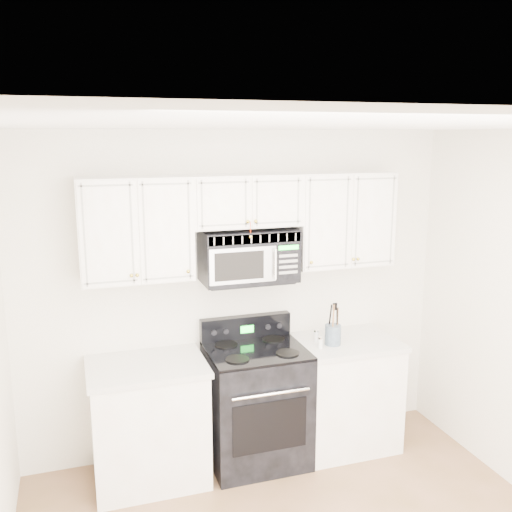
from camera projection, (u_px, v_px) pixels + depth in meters
name	position (u px, v px, depth m)	size (l,w,h in m)	color
room	(333.00, 379.00, 2.99)	(3.51, 3.51, 2.61)	#8B614B
base_cabinet_left	(149.00, 426.00, 4.27)	(0.86, 0.65, 0.92)	white
base_cabinet_right	(342.00, 396.00, 4.75)	(0.86, 0.65, 0.92)	white
range	(256.00, 403.00, 4.51)	(0.75, 0.69, 1.12)	black
upper_cabinets	(244.00, 219.00, 4.33)	(2.44, 0.37, 0.75)	white
microwave	(249.00, 255.00, 4.38)	(0.73, 0.41, 0.40)	black
utensil_crock	(333.00, 334.00, 4.53)	(0.13, 0.13, 0.34)	slate
shaker_salt	(316.00, 336.00, 4.61)	(0.04, 0.04, 0.10)	silver
shaker_pepper	(320.00, 342.00, 4.46)	(0.04, 0.04, 0.09)	silver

